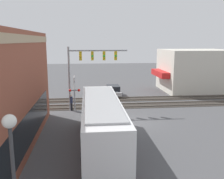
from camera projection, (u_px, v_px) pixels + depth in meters
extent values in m
plane|color=#4C4C4F|center=(129.00, 123.00, 22.42)|extent=(120.00, 120.00, 0.00)
cube|color=tan|center=(21.00, 39.00, 15.05)|extent=(17.64, 0.36, 0.50)
cube|color=black|center=(29.00, 128.00, 16.15)|extent=(14.65, 0.12, 2.20)
cube|color=beige|center=(195.00, 70.00, 36.67)|extent=(8.05, 9.27, 6.00)
cube|color=red|center=(160.00, 73.00, 36.22)|extent=(5.63, 1.20, 0.80)
cube|color=white|center=(101.00, 122.00, 17.01)|extent=(11.36, 2.55, 2.83)
cube|color=black|center=(101.00, 116.00, 16.93)|extent=(11.13, 2.59, 1.19)
cube|color=#B21E1E|center=(102.00, 139.00, 17.25)|extent=(11.13, 2.58, 0.24)
cube|color=#A5A8AA|center=(101.00, 101.00, 16.73)|extent=(9.65, 2.17, 0.12)
cylinder|color=black|center=(99.00, 124.00, 20.66)|extent=(1.00, 2.57, 1.00)
cylinder|color=black|center=(106.00, 168.00, 13.48)|extent=(1.00, 2.57, 1.00)
cylinder|color=gray|center=(69.00, 79.00, 25.81)|extent=(0.20, 0.20, 6.69)
cylinder|color=gray|center=(98.00, 50.00, 25.55)|extent=(0.16, 6.03, 0.16)
cube|color=gold|center=(80.00, 56.00, 25.47)|extent=(0.30, 0.27, 0.90)
sphere|color=yellow|center=(80.00, 56.00, 25.31)|extent=(0.20, 0.20, 0.20)
cube|color=gold|center=(92.00, 56.00, 25.59)|extent=(0.30, 0.27, 0.90)
sphere|color=green|center=(92.00, 56.00, 25.43)|extent=(0.20, 0.20, 0.20)
cube|color=gold|center=(104.00, 56.00, 25.72)|extent=(0.30, 0.27, 0.90)
sphere|color=green|center=(104.00, 56.00, 25.56)|extent=(0.20, 0.20, 0.20)
cube|color=gold|center=(116.00, 56.00, 25.84)|extent=(0.30, 0.27, 0.90)
sphere|color=green|center=(116.00, 56.00, 25.68)|extent=(0.20, 0.20, 0.20)
cylinder|color=gray|center=(75.00, 95.00, 25.54)|extent=(0.14, 0.14, 3.60)
cube|color=white|center=(74.00, 83.00, 25.29)|extent=(1.41, 0.06, 1.41)
cube|color=white|center=(74.00, 83.00, 25.29)|extent=(1.41, 0.06, 1.41)
cylinder|color=#38383A|center=(74.00, 90.00, 25.45)|extent=(0.08, 0.90, 0.08)
sphere|color=red|center=(79.00, 90.00, 25.44)|extent=(0.28, 0.28, 0.28)
sphere|color=red|center=(70.00, 90.00, 25.35)|extent=(0.28, 0.28, 0.28)
sphere|color=white|center=(9.00, 121.00, 7.51)|extent=(0.44, 0.44, 0.44)
cube|color=#332D28|center=(120.00, 106.00, 28.28)|extent=(2.60, 60.00, 0.03)
cube|color=#6B6056|center=(121.00, 107.00, 27.56)|extent=(0.07, 60.00, 0.15)
cube|color=#6B6056|center=(119.00, 104.00, 28.96)|extent=(0.07, 60.00, 0.15)
cube|color=#332D28|center=(117.00, 99.00, 31.40)|extent=(2.60, 60.00, 0.03)
cube|color=#6B6056|center=(117.00, 100.00, 30.69)|extent=(0.07, 60.00, 0.15)
cube|color=#6B6056|center=(116.00, 98.00, 32.09)|extent=(0.07, 60.00, 0.15)
cube|color=#B7B7BC|center=(113.00, 91.00, 33.80)|extent=(4.32, 1.80, 0.50)
cube|color=black|center=(113.00, 88.00, 33.48)|extent=(2.38, 1.62, 0.62)
cylinder|color=black|center=(112.00, 91.00, 35.14)|extent=(0.64, 1.82, 0.64)
cylinder|color=black|center=(114.00, 95.00, 32.53)|extent=(0.64, 1.82, 0.64)
cylinder|color=black|center=(71.00, 107.00, 26.42)|extent=(0.28, 0.28, 0.81)
cylinder|color=#262D4C|center=(71.00, 100.00, 26.28)|extent=(0.34, 0.34, 0.68)
sphere|color=tan|center=(71.00, 96.00, 26.19)|extent=(0.22, 0.22, 0.22)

